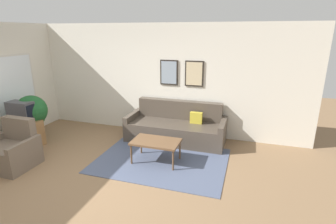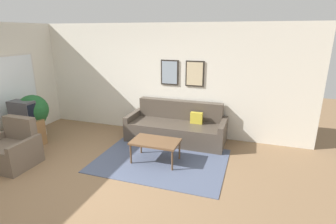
# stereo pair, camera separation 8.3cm
# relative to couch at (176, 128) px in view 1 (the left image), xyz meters

# --- Properties ---
(ground_plane) EXTENTS (16.00, 16.00, 0.00)m
(ground_plane) POSITION_rel_couch_xyz_m (-0.96, -2.26, -0.31)
(ground_plane) COLOR #846647
(area_rug) EXTENTS (2.58, 1.86, 0.01)m
(area_rug) POSITION_rel_couch_xyz_m (0.01, -1.12, -0.30)
(area_rug) COLOR #4C5670
(area_rug) RESTS_ON ground_plane
(wall_back) EXTENTS (8.00, 0.09, 2.70)m
(wall_back) POSITION_rel_couch_xyz_m (-0.95, 0.46, 1.04)
(wall_back) COLOR silver
(wall_back) RESTS_ON ground_plane
(couch) EXTENTS (2.30, 0.90, 0.91)m
(couch) POSITION_rel_couch_xyz_m (0.00, 0.00, 0.00)
(couch) COLOR #4C4238
(couch) RESTS_ON ground_plane
(coffee_table) EXTENTS (0.93, 0.57, 0.45)m
(coffee_table) POSITION_rel_couch_xyz_m (-0.08, -1.18, 0.10)
(coffee_table) COLOR brown
(coffee_table) RESTS_ON ground_plane
(tv_stand) EXTENTS (0.76, 0.42, 0.59)m
(tv_stand) POSITION_rel_couch_xyz_m (-3.19, -1.34, -0.01)
(tv_stand) COLOR olive
(tv_stand) RESTS_ON ground_plane
(tv) EXTENTS (0.57, 0.28, 0.44)m
(tv) POSITION_rel_couch_xyz_m (-3.19, -1.34, 0.50)
(tv) COLOR #424247
(tv) RESTS_ON tv_stand
(armchair) EXTENTS (0.86, 0.76, 0.90)m
(armchair) POSITION_rel_couch_xyz_m (-2.66, -2.18, -0.01)
(armchair) COLOR #6B5B4C
(armchair) RESTS_ON ground_plane
(potted_plant_tall) EXTENTS (0.69, 0.69, 1.11)m
(potted_plant_tall) POSITION_rel_couch_xyz_m (-3.15, -1.09, 0.43)
(potted_plant_tall) COLOR #383D42
(potted_plant_tall) RESTS_ON ground_plane
(potted_plant_by_window) EXTENTS (0.43, 0.43, 0.72)m
(potted_plant_by_window) POSITION_rel_couch_xyz_m (-3.35, -0.80, 0.11)
(potted_plant_by_window) COLOR beige
(potted_plant_by_window) RESTS_ON ground_plane
(potted_plant_small) EXTENTS (0.54, 0.54, 0.88)m
(potted_plant_small) POSITION_rel_couch_xyz_m (-3.27, -1.12, 0.27)
(potted_plant_small) COLOR #383D42
(potted_plant_small) RESTS_ON ground_plane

